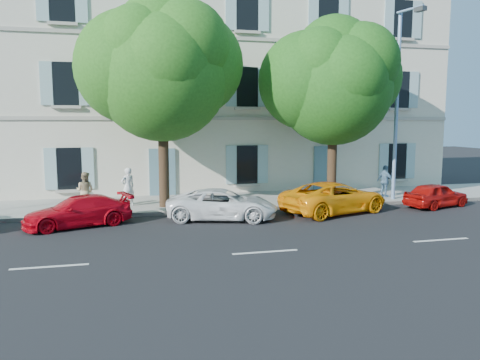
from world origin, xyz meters
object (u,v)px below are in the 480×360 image
object	(u,v)px
car_yellow_supercar	(334,197)
car_red_hatchback	(436,195)
tree_left	(162,75)
pedestrian_a	(128,187)
pedestrian_c	(385,181)
tree_right	(334,88)
car_white_coupe	(223,204)
pedestrian_b	(85,191)
street_lamp	(399,95)
car_red_coupe	(78,211)

from	to	relation	value
car_yellow_supercar	car_red_hatchback	bearing A→B (deg)	-106.90
car_red_hatchback	tree_left	size ratio (longest dim) A/B	0.37
pedestrian_a	pedestrian_c	bearing A→B (deg)	150.53
pedestrian_c	tree_right	bearing A→B (deg)	74.63
car_white_coupe	pedestrian_b	world-z (taller)	pedestrian_b
street_lamp	pedestrian_a	xyz separation A→B (m)	(-12.36, 1.19, -4.06)
street_lamp	pedestrian_b	bearing A→B (deg)	176.67
car_white_coupe	tree_right	distance (m)	7.76
tree_left	tree_right	xyz separation A→B (m)	(7.75, -0.25, -0.42)
car_white_coupe	street_lamp	world-z (taller)	street_lamp
car_white_coupe	car_red_hatchback	xyz separation A→B (m)	(9.87, 0.31, -0.05)
tree_left	pedestrian_b	world-z (taller)	tree_left
tree_right	pedestrian_a	bearing A→B (deg)	175.58
tree_right	car_yellow_supercar	bearing A→B (deg)	-111.47
car_red_coupe	street_lamp	bearing A→B (deg)	78.60
pedestrian_b	car_red_hatchback	bearing A→B (deg)	-165.64
car_red_hatchback	tree_right	size ratio (longest dim) A/B	0.40
car_yellow_supercar	street_lamp	size ratio (longest dim) A/B	0.55
tree_left	street_lamp	distance (m)	10.88
car_red_coupe	street_lamp	distance (m)	14.98
car_red_hatchback	street_lamp	distance (m)	4.88
pedestrian_b	pedestrian_c	distance (m)	14.04
tree_right	pedestrian_a	size ratio (longest dim) A/B	4.80
tree_right	pedestrian_b	size ratio (longest dim) A/B	5.12
tree_left	tree_right	distance (m)	7.77
car_red_hatchback	tree_right	distance (m)	6.69
car_red_hatchback	car_white_coupe	bearing A→B (deg)	74.76
tree_left	pedestrian_b	xyz separation A→B (m)	(-3.29, 0.10, -4.85)
car_white_coupe	tree_left	distance (m)	6.14
tree_left	pedestrian_c	bearing A→B (deg)	0.38
car_red_coupe	pedestrian_a	xyz separation A→B (m)	(1.81, 2.97, 0.44)
pedestrian_a	street_lamp	bearing A→B (deg)	146.89
car_red_hatchback	pedestrian_b	world-z (taller)	pedestrian_b
car_red_coupe	pedestrian_a	world-z (taller)	pedestrian_a
car_red_coupe	car_red_hatchback	xyz separation A→B (m)	(15.30, 0.27, -0.01)
car_red_hatchback	pedestrian_a	xyz separation A→B (m)	(-13.49, 2.70, 0.44)
tree_right	street_lamp	xyz separation A→B (m)	(3.07, -0.47, -0.31)
car_red_hatchback	pedestrian_a	world-z (taller)	pedestrian_a
car_white_coupe	pedestrian_c	bearing A→B (deg)	-57.62
car_red_coupe	street_lamp	xyz separation A→B (m)	(14.17, 1.78, 4.50)
car_white_coupe	car_red_coupe	bearing A→B (deg)	105.19
tree_right	pedestrian_c	xyz separation A→B (m)	(2.99, 0.32, -4.44)
car_red_coupe	pedestrian_c	bearing A→B (deg)	81.78
car_white_coupe	car_red_hatchback	size ratio (longest dim) A/B	1.33
car_red_coupe	tree_right	xyz separation A→B (m)	(11.10, 2.25, 4.81)
pedestrian_a	pedestrian_c	distance (m)	12.29
tree_left	car_yellow_supercar	bearing A→B (deg)	-18.91
car_red_coupe	car_yellow_supercar	size ratio (longest dim) A/B	0.81
car_white_coupe	street_lamp	xyz separation A→B (m)	(8.75, 1.82, 4.46)
car_red_coupe	street_lamp	size ratio (longest dim) A/B	0.45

